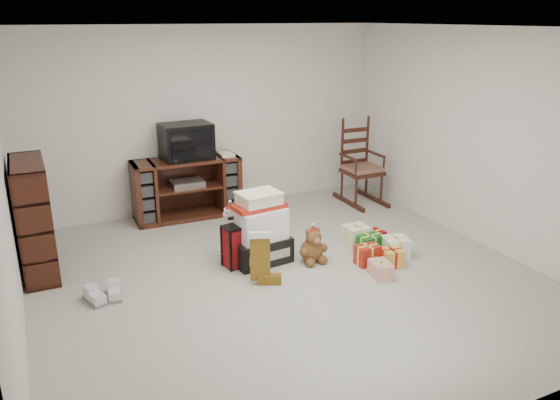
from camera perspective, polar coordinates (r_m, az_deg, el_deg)
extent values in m
cube|color=#A9A69B|center=(5.78, 0.63, -8.09)|extent=(5.00, 5.00, 0.01)
cube|color=silver|center=(5.16, 0.73, 17.60)|extent=(5.00, 5.00, 0.01)
cube|color=white|center=(7.60, -7.73, 8.31)|extent=(5.00, 0.01, 2.50)
cube|color=white|center=(3.40, 19.70, -5.86)|extent=(5.00, 0.01, 2.50)
cube|color=white|center=(4.83, -27.04, 0.37)|extent=(0.01, 5.00, 2.50)
cube|color=white|center=(6.79, 20.11, 6.09)|extent=(0.01, 5.00, 2.50)
cube|color=#492114|center=(7.43, -9.69, 1.23)|extent=(1.42, 0.53, 0.81)
cube|color=#B6B6B9|center=(7.38, -9.66, 1.73)|extent=(0.43, 0.31, 0.08)
cube|color=#3C1B10|center=(6.22, -24.33, -1.74)|extent=(0.33, 0.99, 1.21)
cube|color=#3C1B10|center=(7.98, 8.57, 2.91)|extent=(0.51, 0.49, 0.05)
cube|color=#875C49|center=(7.96, 8.59, 3.31)|extent=(0.47, 0.45, 0.06)
cube|color=#3C1B10|center=(8.06, 7.83, 6.17)|extent=(0.43, 0.06, 0.78)
cube|color=#3C1B10|center=(8.10, 8.43, -0.01)|extent=(0.52, 0.84, 0.06)
cube|color=black|center=(6.08, -2.15, -5.16)|extent=(0.67, 0.52, 0.28)
cube|color=white|center=(5.96, -2.19, -2.41)|extent=(0.57, 0.46, 0.34)
cube|color=#AA2013|center=(5.89, -2.21, -0.62)|extent=(0.59, 0.36, 0.05)
cube|color=#F0EAC4|center=(5.86, -2.22, 0.12)|extent=(0.46, 0.37, 0.11)
cube|color=maroon|center=(5.96, -4.13, -4.69)|extent=(0.39, 0.25, 0.48)
cube|color=black|center=(5.92, -4.50, -1.72)|extent=(0.19, 0.06, 0.03)
ellipsoid|color=brown|center=(6.08, 3.34, -5.26)|extent=(0.26, 0.22, 0.28)
sphere|color=brown|center=(5.99, 3.52, -3.93)|extent=(0.18, 0.18, 0.18)
cone|color=maroon|center=(6.61, -0.86, -2.77)|extent=(0.25, 0.25, 0.36)
sphere|color=beige|center=(6.53, -0.87, -0.92)|extent=(0.12, 0.12, 0.12)
cone|color=maroon|center=(6.50, -0.88, -0.13)|extent=(0.11, 0.11, 0.09)
cylinder|color=silver|center=(6.51, 0.54, -1.32)|extent=(0.02, 0.02, 0.11)
cone|color=maroon|center=(6.24, -5.15, -3.89)|extent=(0.30, 0.30, 0.42)
sphere|color=beige|center=(6.14, -5.22, -1.61)|extent=(0.14, 0.14, 0.14)
cone|color=maroon|center=(6.10, -5.25, -0.64)|extent=(0.13, 0.13, 0.11)
cylinder|color=silver|center=(6.10, -3.47, -2.12)|extent=(0.02, 0.02, 0.13)
cube|color=silver|center=(5.58, -18.83, -9.53)|extent=(0.21, 0.32, 0.11)
cube|color=silver|center=(5.60, -16.89, -9.23)|extent=(0.16, 0.31, 0.11)
cube|color=#AA2013|center=(6.08, 9.15, -5.63)|extent=(0.23, 0.23, 0.23)
cube|color=#1A691E|center=(6.35, 9.36, -4.58)|extent=(0.23, 0.23, 0.23)
cube|color=yellow|center=(6.11, 11.62, -5.69)|extent=(0.23, 0.23, 0.23)
cube|color=white|center=(5.83, 10.53, -6.84)|extent=(0.23, 0.23, 0.23)
cube|color=white|center=(6.34, 11.96, -4.78)|extent=(0.23, 0.23, 0.23)
cube|color=maroon|center=(6.58, 9.77, -3.75)|extent=(0.23, 0.23, 0.23)
cube|color=#F0EAC4|center=(6.49, 7.91, -3.96)|extent=(0.23, 0.23, 0.23)
cube|color=black|center=(7.28, -9.76, 6.07)|extent=(0.66, 0.47, 0.47)
cube|color=black|center=(7.06, -9.24, 5.71)|extent=(0.55, 0.04, 0.38)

